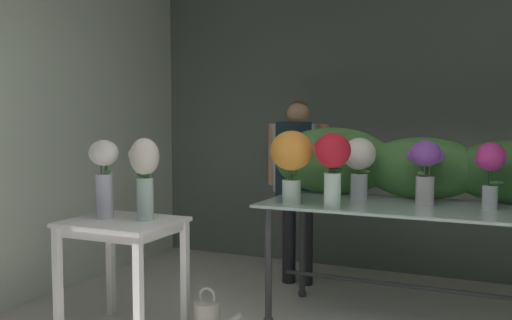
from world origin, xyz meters
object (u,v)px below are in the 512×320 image
vase_magenta_anemones (490,167)px  vase_white_roses_tall (104,174)px  watering_can (208,318)px  vase_sunset_peonies (292,157)px  vase_crimson_stock (332,160)px  vase_cream_lisianthus_tall (145,172)px  vase_ivory_roses (359,162)px  vase_violet_lilies (425,166)px  display_table_glass (413,224)px  florist (298,173)px  side_table_white (122,235)px

vase_magenta_anemones → vase_white_roses_tall: (-2.42, -0.95, -0.06)m
watering_can → vase_sunset_peonies: bearing=47.2°
vase_crimson_stock → vase_cream_lisianthus_tall: (-1.16, -0.52, -0.08)m
vase_ivory_roses → watering_can: bearing=-134.1°
vase_violet_lilies → vase_crimson_stock: size_ratio=0.89×
vase_cream_lisianthus_tall → vase_white_roses_tall: bearing=-168.0°
vase_ivory_roses → display_table_glass: bearing=-13.7°
vase_violet_lilies → watering_can: 1.83m
florist → vase_crimson_stock: 1.23m
vase_violet_lilies → vase_magenta_anemones: size_ratio=1.01×
florist → vase_crimson_stock: bearing=-58.4°
vase_sunset_peonies → vase_cream_lisianthus_tall: 1.03m
florist → vase_white_roses_tall: 1.81m
vase_cream_lisianthus_tall → watering_can: (0.41, 0.13, -1.00)m
display_table_glass → vase_cream_lisianthus_tall: (-1.64, -0.87, 0.38)m
display_table_glass → florist: bearing=148.3°
vase_violet_lilies → vase_crimson_stock: vase_crimson_stock is taller
vase_violet_lilies → watering_can: vase_violet_lilies is taller
side_table_white → vase_cream_lisianthus_tall: bearing=23.1°
florist → vase_white_roses_tall: florist is taller
display_table_glass → vase_crimson_stock: (-0.48, -0.34, 0.45)m
vase_ivory_roses → vase_crimson_stock: 0.45m
display_table_glass → vase_cream_lisianthus_tall: 1.89m
side_table_white → vase_magenta_anemones: bearing=22.8°
florist → vase_cream_lisianthus_tall: florist is taller
vase_sunset_peonies → vase_magenta_anemones: 1.32m
vase_ivory_roses → vase_white_roses_tall: size_ratio=0.85×
vase_crimson_stock → watering_can: size_ratio=1.45×
vase_crimson_stock → vase_sunset_peonies: bearing=168.3°
florist → vase_violet_lilies: 1.35m
vase_magenta_anemones → watering_can: bearing=-155.9°
florist → vase_sunset_peonies: size_ratio=3.14×
vase_magenta_anemones → vase_crimson_stock: (-0.97, -0.37, 0.04)m
display_table_glass → florist: 1.34m
vase_sunset_peonies → watering_can: vase_sunset_peonies is taller
vase_white_roses_tall → vase_violet_lilies: bearing=26.2°
florist → vase_sunset_peonies: florist is taller
vase_sunset_peonies → vase_cream_lisianthus_tall: bearing=-145.0°
vase_sunset_peonies → vase_violet_lilies: 0.93m
display_table_glass → watering_can: (-1.23, -0.74, -0.62)m
florist → vase_magenta_anemones: bearing=-22.4°
vase_violet_lilies → watering_can: bearing=-148.5°
vase_ivory_roses → vase_sunset_peonies: (-0.38, -0.38, 0.05)m
display_table_glass → vase_violet_lilies: bearing=38.0°
vase_violet_lilies → vase_cream_lisianthus_tall: bearing=-151.7°
vase_magenta_anemones → vase_crimson_stock: size_ratio=0.88×
display_table_glass → vase_magenta_anemones: size_ratio=4.66×
side_table_white → florist: size_ratio=0.49×
vase_violet_lilies → vase_white_roses_tall: bearing=-153.8°
florist → vase_magenta_anemones: size_ratio=3.64×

